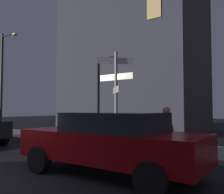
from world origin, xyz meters
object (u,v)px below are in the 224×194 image
object	(u,v)px
signpost	(116,90)
street_lamp	(4,73)
car_near_left	(110,141)
cyclist	(165,138)

from	to	relation	value
signpost	street_lamp	xyz separation A→B (m)	(-8.68, 0.50, 1.44)
street_lamp	signpost	bearing A→B (deg)	-3.29
signpost	street_lamp	bearing A→B (deg)	176.71
car_near_left	cyclist	size ratio (longest dim) A/B	2.55
car_near_left	cyclist	world-z (taller)	cyclist
signpost	street_lamp	world-z (taller)	street_lamp
street_lamp	car_near_left	bearing A→B (deg)	-18.14
cyclist	signpost	bearing A→B (deg)	151.45
car_near_left	street_lamp	bearing A→B (deg)	161.86
signpost	street_lamp	distance (m)	8.82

